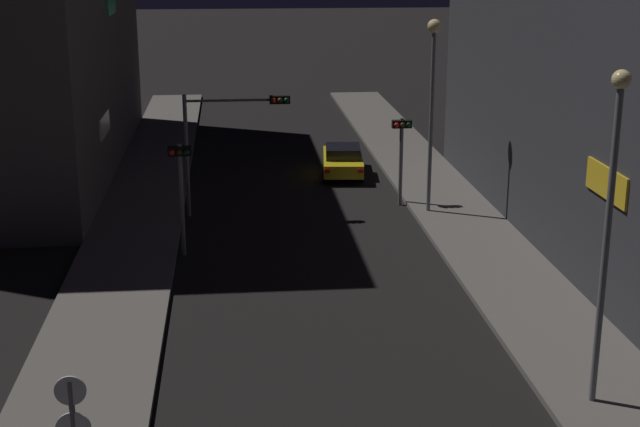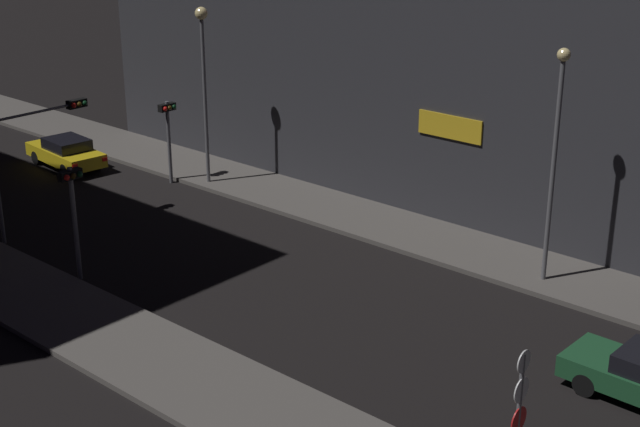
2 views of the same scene
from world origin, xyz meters
The scene contains 8 objects.
sidewalk_left centered at (-6.31, 28.47, 0.09)m, with size 3.42×60.95×0.17m, color #5B5651.
sidewalk_right centered at (6.31, 28.47, 0.09)m, with size 3.42×60.95×0.17m, color #5B5651.
far_car centered at (2.60, 35.28, 0.73)m, with size 2.21×4.60×1.42m.
traffic_light_overhead centered at (-2.71, 29.13, 3.57)m, with size 4.17×0.42×4.89m.
traffic_light_left_kerb centered at (-4.35, 24.32, 2.83)m, with size 0.80×0.42×3.97m.
traffic_light_right_kerb centered at (4.35, 29.89, 2.64)m, with size 0.80×0.42×3.68m.
street_lamp_near_block centered at (5.72, 12.32, 4.97)m, with size 0.43×0.43×7.77m.
street_lamp_far_block centered at (5.23, 28.42, 5.43)m, with size 0.53×0.53×7.57m.
Camera 1 is at (-2.57, -6.48, 10.52)m, focal length 51.57 mm.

